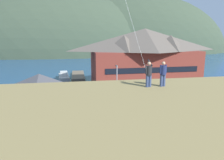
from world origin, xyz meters
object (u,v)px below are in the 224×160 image
at_px(moored_boat_wharfside, 64,77).
at_px(parked_car_front_row_red, 133,121).
at_px(harbor_lodge, 145,56).
at_px(parked_car_corner_spot, 122,101).
at_px(storage_shed_near_lot, 40,92).
at_px(person_companion, 163,73).
at_px(wharf_dock, 78,76).
at_px(parked_car_back_row_right, 85,124).
at_px(parked_car_mid_row_near, 80,104).
at_px(parking_light_pole, 117,81).
at_px(person_kite_flyer, 149,73).

xyz_separation_m(moored_boat_wharfside, parked_car_front_row_red, (9.57, -30.88, 0.34)).
height_order(harbor_lodge, parked_car_corner_spot, harbor_lodge).
bearing_deg(storage_shed_near_lot, person_companion, -57.04).
height_order(wharf_dock, parked_car_back_row_right, parked_car_back_row_right).
height_order(storage_shed_near_lot, parked_car_mid_row_near, storage_shed_near_lot).
height_order(harbor_lodge, parked_car_mid_row_near, harbor_lodge).
bearing_deg(person_companion, wharf_dock, 97.50).
bearing_deg(wharf_dock, parked_car_mid_row_near, -89.80).
bearing_deg(parking_light_pole, person_companion, -91.62).
distance_m(parked_car_front_row_red, parking_light_pole, 11.15).
distance_m(parked_car_back_row_right, parked_car_front_row_red, 5.51).
bearing_deg(wharf_dock, person_kite_flyer, -83.85).
bearing_deg(parked_car_front_row_red, moored_boat_wharfside, 107.21).
distance_m(wharf_dock, person_companion, 43.85).
distance_m(storage_shed_near_lot, parked_car_front_row_red, 14.44).
distance_m(moored_boat_wharfside, parking_light_pole, 22.47).
bearing_deg(storage_shed_near_lot, person_kite_flyer, -59.45).
relative_size(storage_shed_near_lot, parked_car_mid_row_near, 1.46).
xyz_separation_m(moored_boat_wharfside, person_companion, (9.19, -39.83, 7.69)).
height_order(parked_car_mid_row_near, person_companion, person_companion).
height_order(moored_boat_wharfside, person_kite_flyer, person_kite_flyer).
xyz_separation_m(storage_shed_near_lot, wharf_dock, (5.62, 25.41, -2.55)).
xyz_separation_m(person_kite_flyer, person_companion, (1.02, -0.02, -0.02)).
height_order(harbor_lodge, parked_car_front_row_red, harbor_lodge).
distance_m(parked_car_back_row_right, parking_light_pole, 12.48).
bearing_deg(person_kite_flyer, storage_shed_near_lot, 120.55).
height_order(moored_boat_wharfside, parked_car_back_row_right, moored_boat_wharfside).
distance_m(parked_car_front_row_red, parked_car_mid_row_near, 9.48).
relative_size(parked_car_back_row_right, person_companion, 2.43).
bearing_deg(parked_car_corner_spot, parked_car_mid_row_near, -176.43).
relative_size(moored_boat_wharfside, parking_light_pole, 1.29).
xyz_separation_m(parked_car_back_row_right, parked_car_mid_row_near, (-0.40, 7.36, 0.00)).
bearing_deg(person_kite_flyer, moored_boat_wharfside, 101.59).
height_order(storage_shed_near_lot, moored_boat_wharfside, storage_shed_near_lot).
bearing_deg(harbor_lodge, parked_car_front_row_red, -111.24).
xyz_separation_m(wharf_dock, parking_light_pole, (6.18, -22.94, 3.30)).
relative_size(wharf_dock, person_kite_flyer, 6.62).
height_order(harbor_lodge, wharf_dock, harbor_lodge).
bearing_deg(harbor_lodge, storage_shed_near_lot, -146.85).
height_order(parked_car_front_row_red, parked_car_corner_spot, same).
relative_size(parked_car_front_row_red, person_companion, 2.48).
xyz_separation_m(harbor_lodge, parked_car_front_row_red, (-8.32, -21.40, -5.53)).
distance_m(parked_car_front_row_red, person_companion, 11.58).
height_order(parked_car_back_row_right, person_kite_flyer, person_kite_flyer).
distance_m(wharf_dock, moored_boat_wharfside, 4.62).
bearing_deg(parking_light_pole, storage_shed_near_lot, -168.19).
xyz_separation_m(parked_car_back_row_right, parked_car_front_row_red, (5.51, -0.05, 0.00)).
xyz_separation_m(harbor_lodge, parked_car_mid_row_near, (-14.22, -13.99, -5.53)).
distance_m(storage_shed_near_lot, parked_car_back_row_right, 10.49).
distance_m(storage_shed_near_lot, person_kite_flyer, 20.85).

